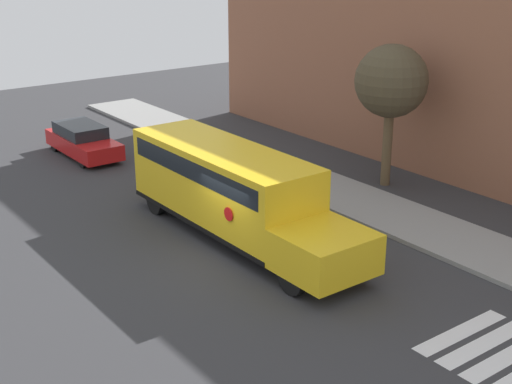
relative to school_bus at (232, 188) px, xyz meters
name	(u,v)px	position (x,y,z in m)	size (l,w,h in m)	color
ground_plane	(233,256)	(1.40, -0.95, -1.68)	(60.00, 60.00, 0.00)	#333335
sidewalk_strip	(377,209)	(1.40, 5.55, -1.61)	(44.00, 3.00, 0.15)	gray
building_backdrop	(499,60)	(1.40, 12.05, 3.23)	(32.00, 4.00, 9.82)	#935B42
crosswalk_stripes	(508,357)	(10.08, 1.05, -1.68)	(3.30, 3.20, 0.01)	white
school_bus	(232,188)	(0.00, 0.00, 0.00)	(10.27, 2.57, 2.96)	yellow
parked_car	(83,141)	(-11.62, -0.20, -0.96)	(4.75, 1.77, 1.45)	red
tree_near_sidewalk	(391,82)	(-0.51, 7.95, 2.52)	(2.87, 2.87, 5.68)	brown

